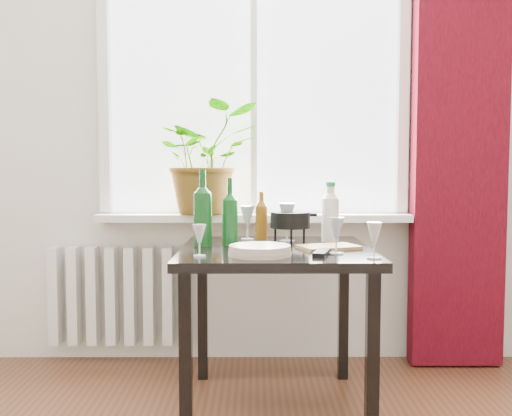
{
  "coord_description": "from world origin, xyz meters",
  "views": [
    {
      "loc": [
        0.0,
        -1.0,
        1.1
      ],
      "look_at": [
        0.01,
        1.55,
        0.92
      ],
      "focal_mm": 40.0,
      "sensor_mm": 36.0,
      "label": 1
    }
  ],
  "objects_px": {
    "wine_bottle_left": "(203,207)",
    "wineglass_back_center": "(287,222)",
    "fondue_pot": "(290,227)",
    "wineglass_front_left": "(199,240)",
    "cleaning_bottle": "(330,211)",
    "tv_remote": "(322,253)",
    "radiator": "(121,295)",
    "wineglass_far_right": "(374,240)",
    "table": "(276,268)",
    "potted_plant": "(206,159)",
    "wine_bottle_right": "(230,211)",
    "wineglass_back_left": "(247,222)",
    "wineglass_front_right": "(336,235)",
    "cutting_board": "(328,247)",
    "plate_stack": "(260,250)",
    "bottle_amber": "(261,215)"
  },
  "relations": [
    {
      "from": "wine_bottle_left",
      "to": "wineglass_far_right",
      "type": "height_order",
      "value": "wine_bottle_left"
    },
    {
      "from": "wineglass_front_left",
      "to": "bottle_amber",
      "type": "bearing_deg",
      "value": 64.69
    },
    {
      "from": "wineglass_far_right",
      "to": "wineglass_back_left",
      "type": "height_order",
      "value": "wineglass_back_left"
    },
    {
      "from": "table",
      "to": "plate_stack",
      "type": "distance_m",
      "value": 0.27
    },
    {
      "from": "potted_plant",
      "to": "cleaning_bottle",
      "type": "height_order",
      "value": "potted_plant"
    },
    {
      "from": "cleaning_bottle",
      "to": "plate_stack",
      "type": "distance_m",
      "value": 0.59
    },
    {
      "from": "wine_bottle_right",
      "to": "plate_stack",
      "type": "distance_m",
      "value": 0.37
    },
    {
      "from": "wine_bottle_left",
      "to": "tv_remote",
      "type": "bearing_deg",
      "value": -28.59
    },
    {
      "from": "bottle_amber",
      "to": "cutting_board",
      "type": "bearing_deg",
      "value": -46.1
    },
    {
      "from": "wineglass_front_right",
      "to": "cutting_board",
      "type": "relative_size",
      "value": 0.61
    },
    {
      "from": "bottle_amber",
      "to": "tv_remote",
      "type": "distance_m",
      "value": 0.56
    },
    {
      "from": "wine_bottle_right",
      "to": "cutting_board",
      "type": "height_order",
      "value": "wine_bottle_right"
    },
    {
      "from": "potted_plant",
      "to": "cleaning_bottle",
      "type": "bearing_deg",
      "value": -29.49
    },
    {
      "from": "cutting_board",
      "to": "cleaning_bottle",
      "type": "bearing_deg",
      "value": 80.88
    },
    {
      "from": "potted_plant",
      "to": "wineglass_far_right",
      "type": "distance_m",
      "value": 1.21
    },
    {
      "from": "bottle_amber",
      "to": "plate_stack",
      "type": "distance_m",
      "value": 0.52
    },
    {
      "from": "wineglass_front_right",
      "to": "plate_stack",
      "type": "height_order",
      "value": "wineglass_front_right"
    },
    {
      "from": "bottle_amber",
      "to": "tv_remote",
      "type": "height_order",
      "value": "bottle_amber"
    },
    {
      "from": "wineglass_back_center",
      "to": "cutting_board",
      "type": "relative_size",
      "value": 0.76
    },
    {
      "from": "wine_bottle_left",
      "to": "wineglass_far_right",
      "type": "bearing_deg",
      "value": -28.2
    },
    {
      "from": "wineglass_front_right",
      "to": "fondue_pot",
      "type": "xyz_separation_m",
      "value": [
        -0.17,
        0.37,
        -0.0
      ]
    },
    {
      "from": "wineglass_front_right",
      "to": "tv_remote",
      "type": "bearing_deg",
      "value": -158.88
    },
    {
      "from": "cleaning_bottle",
      "to": "radiator",
      "type": "bearing_deg",
      "value": 160.2
    },
    {
      "from": "cleaning_bottle",
      "to": "tv_remote",
      "type": "bearing_deg",
      "value": -101.94
    },
    {
      "from": "potted_plant",
      "to": "fondue_pot",
      "type": "xyz_separation_m",
      "value": [
        0.44,
        -0.41,
        -0.33
      ]
    },
    {
      "from": "wineglass_far_right",
      "to": "wineglass_front_left",
      "type": "bearing_deg",
      "value": 175.77
    },
    {
      "from": "wine_bottle_left",
      "to": "wineglass_far_right",
      "type": "relative_size",
      "value": 2.41
    },
    {
      "from": "wineglass_far_right",
      "to": "table",
      "type": "bearing_deg",
      "value": 140.07
    },
    {
      "from": "cleaning_bottle",
      "to": "wineglass_back_center",
      "type": "relative_size",
      "value": 1.52
    },
    {
      "from": "cleaning_bottle",
      "to": "wineglass_back_left",
      "type": "xyz_separation_m",
      "value": [
        -0.41,
        0.06,
        -0.06
      ]
    },
    {
      "from": "wineglass_back_center",
      "to": "potted_plant",
      "type": "bearing_deg",
      "value": 138.49
    },
    {
      "from": "bottle_amber",
      "to": "wineglass_front_right",
      "type": "bearing_deg",
      "value": -56.95
    },
    {
      "from": "wine_bottle_left",
      "to": "fondue_pot",
      "type": "xyz_separation_m",
      "value": [
        0.41,
        0.11,
        -0.11
      ]
    },
    {
      "from": "cleaning_bottle",
      "to": "wine_bottle_right",
      "type": "bearing_deg",
      "value": -164.14
    },
    {
      "from": "table",
      "to": "potted_plant",
      "type": "height_order",
      "value": "potted_plant"
    },
    {
      "from": "wineglass_back_left",
      "to": "radiator",
      "type": "bearing_deg",
      "value": 154.31
    },
    {
      "from": "potted_plant",
      "to": "wine_bottle_right",
      "type": "xyz_separation_m",
      "value": [
        0.15,
        -0.5,
        -0.25
      ]
    },
    {
      "from": "wineglass_back_left",
      "to": "cleaning_bottle",
      "type": "bearing_deg",
      "value": -8.3
    },
    {
      "from": "wineglass_back_left",
      "to": "tv_remote",
      "type": "height_order",
      "value": "wineglass_back_left"
    },
    {
      "from": "wineglass_back_left",
      "to": "fondue_pot",
      "type": "distance_m",
      "value": 0.23
    },
    {
      "from": "wine_bottle_left",
      "to": "fondue_pot",
      "type": "distance_m",
      "value": 0.44
    },
    {
      "from": "radiator",
      "to": "cutting_board",
      "type": "bearing_deg",
      "value": -31.24
    },
    {
      "from": "table",
      "to": "wineglass_front_left",
      "type": "distance_m",
      "value": 0.44
    },
    {
      "from": "fondue_pot",
      "to": "wineglass_front_left",
      "type": "bearing_deg",
      "value": -136.57
    },
    {
      "from": "radiator",
      "to": "fondue_pot",
      "type": "xyz_separation_m",
      "value": [
        0.93,
        -0.45,
        0.43
      ]
    },
    {
      "from": "potted_plant",
      "to": "wine_bottle_left",
      "type": "relative_size",
      "value": 1.69
    },
    {
      "from": "radiator",
      "to": "wineglass_back_center",
      "type": "distance_m",
      "value": 1.1
    },
    {
      "from": "wine_bottle_left",
      "to": "wineglass_back_center",
      "type": "height_order",
      "value": "wine_bottle_left"
    },
    {
      "from": "cleaning_bottle",
      "to": "wineglass_front_left",
      "type": "height_order",
      "value": "cleaning_bottle"
    },
    {
      "from": "fondue_pot",
      "to": "wineglass_back_center",
      "type": "bearing_deg",
      "value": 108.55
    }
  ]
}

